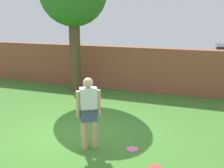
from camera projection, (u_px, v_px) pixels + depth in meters
name	position (u px, v px, depth m)	size (l,w,h in m)	color
ground_plane	(81.00, 135.00, 7.23)	(40.00, 40.00, 0.00)	#3D7528
brick_wall	(102.00, 66.00, 11.98)	(12.53, 0.50, 1.70)	brown
person	(89.00, 110.00, 6.33)	(0.46, 0.38, 1.62)	tan
frisbee_pink	(132.00, 149.00, 6.46)	(0.27, 0.27, 0.02)	pink
frisbee_red	(155.00, 167.00, 5.68)	(0.27, 0.27, 0.02)	red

